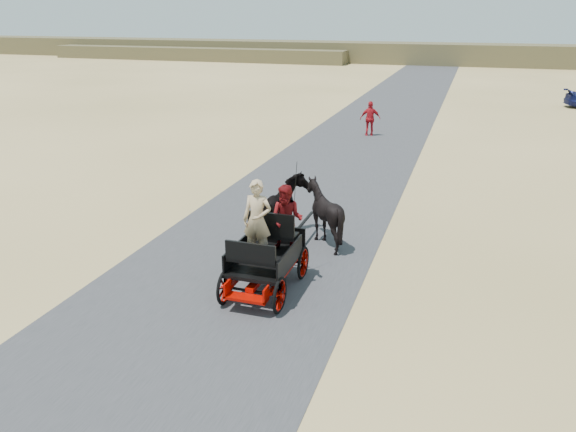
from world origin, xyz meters
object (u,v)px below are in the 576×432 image
(horse_left, at_px, (285,209))
(pedestrian, at_px, (370,119))
(horse_right, at_px, (324,213))
(carriage, at_px, (266,274))

(horse_left, distance_m, pedestrian, 14.37)
(horse_left, bearing_deg, pedestrian, -88.94)
(horse_left, distance_m, horse_right, 1.10)
(pedestrian, bearing_deg, carriage, 78.14)
(carriage, relative_size, pedestrian, 1.39)
(horse_left, bearing_deg, carriage, 100.39)
(horse_left, xyz_separation_m, horse_right, (1.10, 0.00, 0.00))
(carriage, distance_m, pedestrian, 17.39)
(horse_left, xyz_separation_m, pedestrian, (-0.27, 14.37, 0.02))
(carriage, relative_size, horse_right, 1.41)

